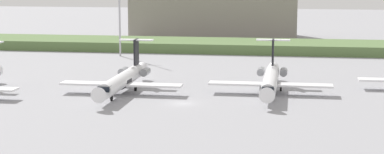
% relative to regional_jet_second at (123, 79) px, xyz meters
% --- Properties ---
extents(ground_plane, '(500.00, 500.00, 0.00)m').
position_rel_regional_jet_second_xyz_m(ground_plane, '(12.78, 21.69, -2.54)').
color(ground_plane, '#939399').
extents(grass_berm, '(320.00, 20.00, 2.71)m').
position_rel_regional_jet_second_xyz_m(grass_berm, '(12.78, 67.31, -1.18)').
color(grass_berm, '#597542').
rests_on(grass_berm, ground).
extents(regional_jet_second, '(22.81, 31.00, 9.00)m').
position_rel_regional_jet_second_xyz_m(regional_jet_second, '(0.00, 0.00, 0.00)').
color(regional_jet_second, white).
rests_on(regional_jet_second, ground).
extents(regional_jet_third, '(22.81, 31.00, 9.00)m').
position_rel_regional_jet_second_xyz_m(regional_jet_third, '(27.28, 4.22, 0.00)').
color(regional_jet_third, white).
rests_on(regional_jet_third, ground).
extents(antenna_mast, '(4.40, 0.50, 26.14)m').
position_rel_regional_jet_second_xyz_m(antenna_mast, '(-14.35, 50.53, 8.26)').
color(antenna_mast, '#B2B2B7').
rests_on(antenna_mast, ground).
extents(distant_hangar, '(54.57, 25.55, 16.68)m').
position_rel_regional_jet_second_xyz_m(distant_hangar, '(4.95, 102.63, 5.80)').
color(distant_hangar, gray).
rests_on(distant_hangar, ground).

